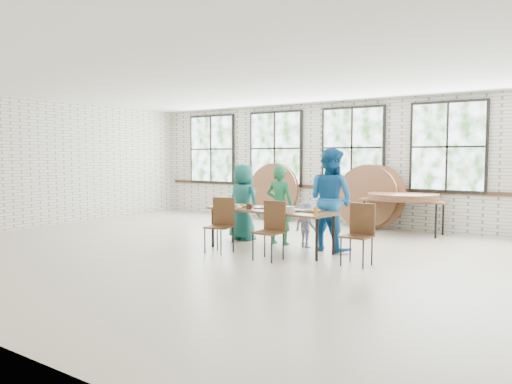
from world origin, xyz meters
TOP-DOWN VIEW (x-y plane):
  - room at (0.00, 4.44)m, footprint 12.00×12.00m
  - dining_table at (0.18, 0.59)m, footprint 2.46×1.02m
  - chair_near_left at (-0.48, 0.03)m, footprint 0.50×0.49m
  - chair_near_right at (0.59, -0.00)m, footprint 0.43×0.41m
  - chair_spare at (1.92, 0.44)m, footprint 0.43×0.42m
  - adult_teal at (-0.90, 1.24)m, footprint 0.79×0.56m
  - adult_green at (-0.04, 1.24)m, footprint 0.58×0.41m
  - toddler at (0.54, 1.24)m, footprint 0.60×0.43m
  - adult_blue at (1.03, 1.24)m, footprint 1.03×0.89m
  - storage_table at (1.43, 3.92)m, footprint 1.86×0.89m
  - tabletop_clutter at (0.29, 0.54)m, footprint 2.00×0.57m
  - round_tops_stacked at (1.43, 3.92)m, footprint 1.50×1.50m
  - round_tops_leaning at (-0.77, 4.17)m, footprint 4.26×0.43m

SIDE VIEW (x-z plane):
  - toddler at x=0.54m, z-range 0.00..0.83m
  - chair_near_left at x=-0.48m, z-range 0.08..1.03m
  - chair_near_right at x=0.59m, z-range 0.08..1.03m
  - chair_spare at x=1.92m, z-range 0.08..1.03m
  - storage_table at x=1.43m, z-range 0.32..1.06m
  - dining_table at x=0.18m, z-range 0.32..1.06m
  - round_tops_leaning at x=-0.77m, z-range -0.01..1.48m
  - adult_green at x=-0.04m, z-range 0.00..1.50m
  - adult_teal at x=-0.90m, z-range 0.00..1.52m
  - tabletop_clutter at x=0.29m, z-range 0.71..0.82m
  - round_tops_stacked at x=1.43m, z-range 0.74..0.87m
  - adult_blue at x=1.03m, z-range 0.00..1.82m
  - room at x=0.00m, z-range -4.17..7.83m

